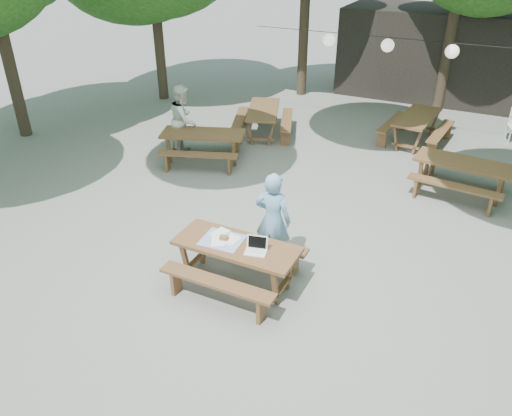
{
  "coord_description": "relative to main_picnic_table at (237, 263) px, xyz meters",
  "views": [
    {
      "loc": [
        2.61,
        -7.49,
        5.15
      ],
      "look_at": [
        -0.55,
        -1.05,
        1.05
      ],
      "focal_mm": 35.0,
      "sensor_mm": 36.0,
      "label": 1
    }
  ],
  "objects": [
    {
      "name": "main_picnic_table",
      "position": [
        0.0,
        0.0,
        0.0
      ],
      "size": [
        2.0,
        1.58,
        0.75
      ],
      "color": "brown",
      "rests_on": "ground"
    },
    {
      "name": "pavilion",
      "position": [
        1.05,
        12.25,
        1.01
      ],
      "size": [
        6.0,
        3.0,
        2.8
      ],
      "primitive_type": "cube",
      "color": "black",
      "rests_on": "ground"
    },
    {
      "name": "paper_lanterns",
      "position": [
        0.37,
        7.75,
        2.02
      ],
      "size": [
        9.0,
        0.34,
        0.38
      ],
      "color": "black",
      "rests_on": "ground"
    },
    {
      "name": "picnic_table_far_e",
      "position": [
        1.44,
        7.45,
        0.0
      ],
      "size": [
        1.76,
        2.07,
        0.75
      ],
      "rotation": [
        0.0,
        0.0,
        1.47
      ],
      "color": "brown",
      "rests_on": "ground"
    },
    {
      "name": "tabletop_clutter",
      "position": [
        -0.26,
        0.01,
        0.37
      ],
      "size": [
        0.68,
        0.63,
        0.08
      ],
      "color": "#3657B9",
      "rests_on": "main_picnic_table"
    },
    {
      "name": "laptop",
      "position": [
        0.36,
        -0.03,
        0.42
      ],
      "size": [
        0.38,
        0.33,
        0.24
      ],
      "rotation": [
        0.0,
        0.0,
        0.23
      ],
      "color": "white",
      "rests_on": "main_picnic_table"
    },
    {
      "name": "picnic_table_nw",
      "position": [
        -3.02,
        3.92,
        0.0
      ],
      "size": [
        2.32,
        2.13,
        0.75
      ],
      "rotation": [
        0.0,
        0.0,
        0.34
      ],
      "color": "brown",
      "rests_on": "ground"
    },
    {
      "name": "picnic_table_ne",
      "position": [
        2.88,
        4.91,
        0.0
      ],
      "size": [
        2.07,
        1.77,
        0.75
      ],
      "rotation": [
        0.0,
        0.0,
        -0.1
      ],
      "color": "brown",
      "rests_on": "ground"
    },
    {
      "name": "second_person",
      "position": [
        -3.72,
        4.17,
        0.49
      ],
      "size": [
        0.92,
        1.03,
        1.76
      ],
      "primitive_type": "imported",
      "rotation": [
        0.0,
        0.0,
        1.92
      ],
      "color": "white",
      "rests_on": "ground"
    },
    {
      "name": "woman",
      "position": [
        0.28,
        0.77,
        0.47
      ],
      "size": [
        0.64,
        0.43,
        1.72
      ],
      "primitive_type": "imported",
      "rotation": [
        0.0,
        0.0,
        3.18
      ],
      "color": "#6DA0C7",
      "rests_on": "ground"
    },
    {
      "name": "picnic_table_far_w",
      "position": [
        -2.48,
        6.2,
        0.0
      ],
      "size": [
        2.15,
        2.34,
        0.75
      ],
      "rotation": [
        0.0,
        0.0,
        1.94
      ],
      "color": "brown",
      "rests_on": "ground"
    },
    {
      "name": "ground",
      "position": [
        0.55,
        1.75,
        -0.39
      ],
      "size": [
        80.0,
        80.0,
        0.0
      ],
      "primitive_type": "plane",
      "color": "slate",
      "rests_on": "ground"
    }
  ]
}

